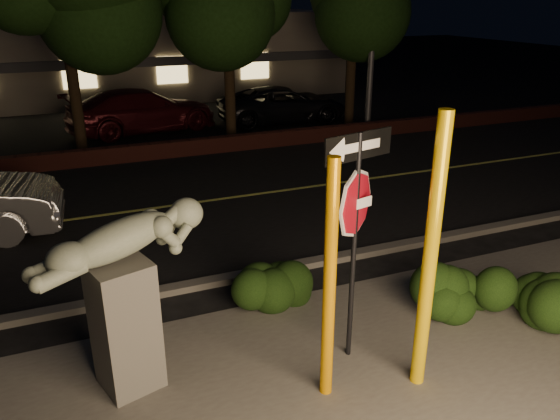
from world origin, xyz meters
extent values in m
plane|color=black|center=(0.00, 10.00, 0.00)|extent=(90.00, 90.00, 0.00)
cube|color=#4C4944|center=(0.00, -1.00, 0.01)|extent=(14.00, 6.00, 0.02)
cube|color=black|center=(0.00, 7.00, 0.01)|extent=(80.00, 8.00, 0.01)
cube|color=#C5C64F|center=(0.00, 7.00, 0.02)|extent=(80.00, 0.12, 0.00)
cube|color=#4C4944|center=(0.00, 2.90, 0.06)|extent=(80.00, 0.25, 0.12)
cube|color=#451B16|center=(0.00, 11.30, 0.25)|extent=(40.00, 0.35, 0.50)
cube|color=black|center=(0.00, 17.00, 0.01)|extent=(40.00, 12.00, 0.01)
cube|color=#696054|center=(0.00, 25.00, 2.00)|extent=(22.00, 10.00, 4.00)
cube|color=#333338|center=(0.00, 19.90, 2.00)|extent=(22.00, 0.20, 0.40)
cube|color=#FFD87F|center=(-2.00, 19.95, 1.60)|extent=(1.40, 0.08, 1.20)
cube|color=#FFD87F|center=(2.00, 19.95, 1.60)|extent=(1.40, 0.08, 1.20)
cube|color=#FFD87F|center=(6.00, 19.95, 1.60)|extent=(1.40, 0.08, 1.20)
cylinder|color=black|center=(-2.50, 13.20, 2.12)|extent=(0.36, 0.36, 4.25)
cylinder|color=black|center=(2.50, 12.80, 2.00)|extent=(0.36, 0.36, 4.00)
cylinder|color=black|center=(7.50, 13.30, 1.95)|extent=(0.36, 0.36, 3.90)
cylinder|color=orange|center=(-0.41, -0.35, 1.57)|extent=(0.16, 0.16, 3.13)
cylinder|color=#EEBD08|center=(0.80, -0.62, 1.80)|extent=(0.18, 0.18, 3.60)
cylinder|color=black|center=(0.24, 0.23, 1.60)|extent=(0.07, 0.07, 3.21)
cube|color=white|center=(0.24, 0.23, 2.29)|extent=(0.48, 0.15, 0.14)
cube|color=black|center=(0.24, 0.23, 3.04)|extent=(1.06, 0.29, 0.34)
cube|color=white|center=(0.24, 0.23, 3.04)|extent=(0.67, 0.19, 0.14)
cube|color=#4C4944|center=(-2.69, 0.76, 0.89)|extent=(0.86, 0.86, 1.77)
sphere|color=slate|center=(-1.76, 1.03, 2.16)|extent=(0.41, 0.41, 0.41)
ellipsoid|color=black|center=(-0.08, 1.90, 0.46)|extent=(1.96, 1.48, 0.92)
ellipsoid|color=black|center=(2.45, 0.39, 0.51)|extent=(1.77, 1.39, 1.03)
ellipsoid|color=black|center=(3.21, -0.18, 0.48)|extent=(1.54, 1.16, 0.95)
imported|color=#430E15|center=(-0.18, 15.11, 0.79)|extent=(5.78, 3.22, 1.58)
imported|color=black|center=(5.25, 14.68, 0.71)|extent=(5.17, 2.52, 1.42)
camera|label=1|loc=(-3.10, -5.36, 4.74)|focal=35.00mm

